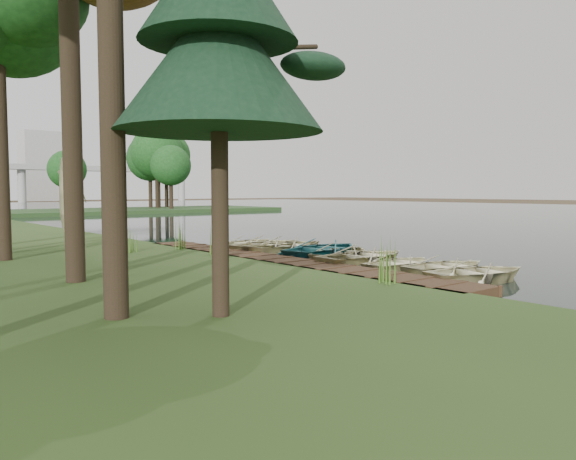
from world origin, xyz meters
TOP-DOWN VIEW (x-y plane):
  - ground at (0.00, 0.00)m, footprint 300.00×300.00m
  - water at (30.00, 20.00)m, footprint 130.00×200.00m
  - boardwalk at (-1.60, 0.00)m, footprint 1.60×16.00m
  - peninsula at (8.00, 50.00)m, footprint 50.00×14.00m
  - far_trees at (4.67, 50.00)m, footprint 45.60×5.60m
  - building_a at (30.00, 140.00)m, footprint 10.00×8.00m
  - rowboat_0 at (0.74, -6.43)m, footprint 3.76×3.08m
  - rowboat_1 at (1.23, -5.01)m, footprint 3.39×2.60m
  - rowboat_2 at (0.87, -3.46)m, footprint 3.15×2.36m
  - rowboat_3 at (0.79, -1.96)m, footprint 3.80×2.74m
  - rowboat_4 at (1.24, -0.41)m, footprint 4.11×3.52m
  - rowboat_5 at (1.23, 0.55)m, footprint 4.48×3.62m
  - rowboat_6 at (1.05, 2.54)m, footprint 4.07×3.05m
  - rowboat_7 at (0.84, 3.49)m, footprint 4.18×3.32m
  - rowboat_8 at (1.05, 5.29)m, footprint 3.67×3.08m
  - stored_rowboat at (-5.66, 8.36)m, footprint 4.04×3.02m
  - pine_tree at (-7.89, -6.41)m, footprint 3.80×3.80m
  - reeds_0 at (-2.60, -5.88)m, footprint 0.60×0.60m
  - reeds_1 at (-2.60, 2.32)m, footprint 0.60×0.60m
  - reeds_2 at (-2.60, 4.97)m, footprint 0.60×0.60m
  - reeds_3 at (-4.68, 5.05)m, footprint 0.60×0.60m

SIDE VIEW (x-z plane):
  - ground at x=0.00m, z-range 0.00..0.00m
  - water at x=30.00m, z-range 0.00..0.05m
  - boardwalk at x=-1.60m, z-range 0.00..0.30m
  - peninsula at x=8.00m, z-range 0.00..0.45m
  - rowboat_2 at x=0.87m, z-range 0.05..0.67m
  - rowboat_8 at x=1.05m, z-range 0.05..0.70m
  - rowboat_1 at x=1.23m, z-range 0.05..0.70m
  - rowboat_0 at x=0.74m, z-range 0.05..0.73m
  - rowboat_4 at x=1.24m, z-range 0.05..0.77m
  - rowboat_7 at x=0.84m, z-range 0.05..0.83m
  - rowboat_3 at x=0.79m, z-range 0.05..0.83m
  - rowboat_6 at x=1.05m, z-range 0.05..0.85m
  - rowboat_5 at x=1.23m, z-range 0.05..0.87m
  - stored_rowboat at x=-5.66m, z-range 0.30..1.10m
  - reeds_3 at x=-4.68m, z-range 0.30..1.20m
  - reeds_2 at x=-2.60m, z-range 0.30..1.33m
  - reeds_0 at x=-2.60m, z-range 0.30..1.36m
  - reeds_1 at x=-2.60m, z-range 0.30..1.43m
  - pine_tree at x=-7.89m, z-range 1.49..10.00m
  - far_trees at x=4.67m, z-range 2.03..10.83m
  - building_a at x=30.00m, z-range 0.00..18.00m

